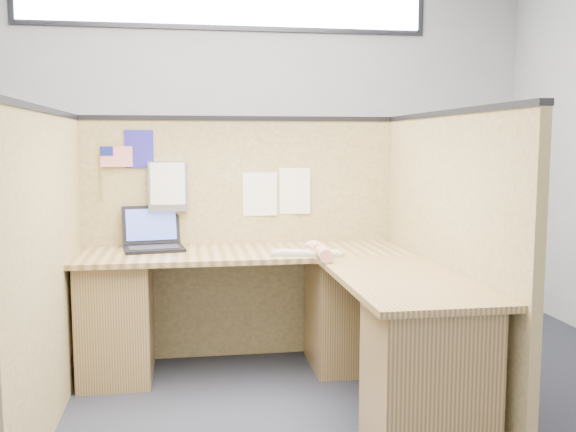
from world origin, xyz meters
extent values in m
plane|color=black|center=(0.00, 0.00, 0.00)|extent=(5.00, 5.00, 0.00)
plane|color=#9E9FA3|center=(0.00, 2.25, 1.40)|extent=(5.00, 0.00, 5.00)
plane|color=#9E9FA3|center=(0.00, -2.25, 1.40)|extent=(5.00, 0.00, 5.00)
cube|color=#232328|center=(0.00, 2.24, 2.45)|extent=(3.30, 0.02, 0.38)
cube|color=white|center=(0.00, 2.22, 2.45)|extent=(3.20, 0.01, 0.30)
cube|color=olive|center=(0.00, 1.00, 0.75)|extent=(2.05, 0.05, 1.50)
cube|color=#232328|center=(0.00, 1.00, 1.51)|extent=(2.05, 0.06, 0.03)
cube|color=olive|center=(-1.00, 0.10, 0.75)|extent=(0.05, 1.80, 1.50)
cube|color=#232328|center=(-1.00, 0.10, 1.51)|extent=(0.06, 1.80, 0.03)
cube|color=olive|center=(1.00, 0.10, 0.75)|extent=(0.05, 1.80, 1.50)
cube|color=#232328|center=(1.00, 0.10, 1.51)|extent=(0.06, 1.80, 0.03)
cube|color=brown|center=(0.00, 0.68, 0.71)|extent=(1.95, 0.60, 0.03)
cube|color=brown|center=(0.68, -0.20, 0.71)|extent=(0.60, 1.15, 0.03)
cube|color=brown|center=(-0.75, 0.68, 0.35)|extent=(0.40, 0.50, 0.70)
cube|color=brown|center=(0.60, 0.68, 0.35)|extent=(0.40, 0.50, 0.70)
cube|color=brown|center=(0.68, -0.52, 0.35)|extent=(0.50, 0.40, 0.70)
cube|color=black|center=(-0.53, 0.78, 0.74)|extent=(0.38, 0.31, 0.02)
cube|color=black|center=(-0.53, 0.95, 0.86)|extent=(0.35, 0.12, 0.23)
cube|color=#313E89|center=(-0.53, 0.93, 0.86)|extent=(0.31, 0.10, 0.19)
cube|color=gray|center=(0.33, 0.48, 0.74)|extent=(0.42, 0.22, 0.02)
cube|color=silver|center=(0.33, 0.48, 0.75)|extent=(0.38, 0.19, 0.01)
ellipsoid|color=silver|center=(0.38, 0.53, 0.75)|extent=(0.12, 0.09, 0.05)
ellipsoid|color=tan|center=(0.38, 0.53, 0.78)|extent=(0.09, 0.12, 0.05)
cylinder|color=tan|center=(0.39, 0.48, 0.76)|extent=(0.07, 0.05, 0.07)
cylinder|color=tan|center=(0.40, 0.33, 0.76)|extent=(0.10, 0.28, 0.08)
cube|color=#28229E|center=(-0.62, 0.97, 1.33)|extent=(0.17, 0.01, 0.23)
cylinder|color=olive|center=(-0.84, 0.96, 1.18)|extent=(0.01, 0.01, 0.33)
cube|color=red|center=(-0.75, 0.96, 1.28)|extent=(0.19, 0.00, 0.12)
cube|color=navy|center=(-0.81, 0.95, 1.31)|extent=(0.08, 0.00, 0.06)
cube|color=slate|center=(-0.45, 0.94, 1.10)|extent=(0.24, 0.05, 0.30)
cube|color=white|center=(-0.45, 0.92, 1.12)|extent=(0.21, 0.01, 0.26)
cube|color=white|center=(0.33, 0.97, 1.06)|extent=(0.23, 0.03, 0.29)
cube|color=white|center=(0.12, 0.97, 1.04)|extent=(0.21, 0.02, 0.27)
camera|label=1|loc=(-0.34, -3.04, 1.36)|focal=40.00mm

